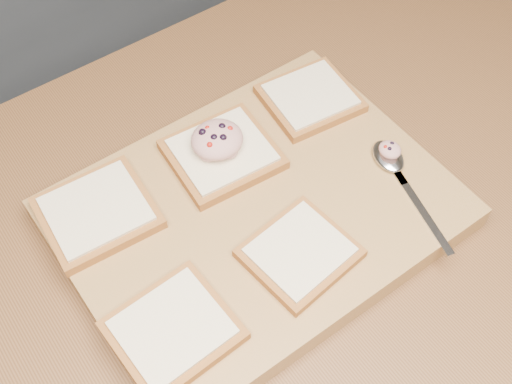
# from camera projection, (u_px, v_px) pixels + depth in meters

# --- Properties ---
(island_counter) EXTENTS (2.00, 0.80, 0.90)m
(island_counter) POSITION_uv_depth(u_px,v_px,m) (259.00, 371.00, 1.14)
(island_counter) COLOR slate
(island_counter) RESTS_ON ground
(cutting_board) EXTENTS (0.45, 0.34, 0.04)m
(cutting_board) POSITION_uv_depth(u_px,v_px,m) (256.00, 214.00, 0.78)
(cutting_board) COLOR #9F7544
(cutting_board) RESTS_ON island_counter
(bread_far_left) EXTENTS (0.13, 0.12, 0.02)m
(bread_far_left) POSITION_uv_depth(u_px,v_px,m) (97.00, 212.00, 0.75)
(bread_far_left) COLOR #A35D2A
(bread_far_left) RESTS_ON cutting_board
(bread_far_center) EXTENTS (0.14, 0.13, 0.02)m
(bread_far_center) POSITION_uv_depth(u_px,v_px,m) (222.00, 154.00, 0.80)
(bread_far_center) COLOR #A35D2A
(bread_far_center) RESTS_ON cutting_board
(bread_far_right) EXTENTS (0.13, 0.12, 0.02)m
(bread_far_right) POSITION_uv_depth(u_px,v_px,m) (310.00, 98.00, 0.86)
(bread_far_right) COLOR #A35D2A
(bread_far_right) RESTS_ON cutting_board
(bread_near_left) EXTENTS (0.12, 0.12, 0.02)m
(bread_near_left) POSITION_uv_depth(u_px,v_px,m) (173.00, 330.00, 0.67)
(bread_near_left) COLOR #A35D2A
(bread_near_left) RESTS_ON cutting_board
(bread_near_center) EXTENTS (0.12, 0.11, 0.02)m
(bread_near_center) POSITION_uv_depth(u_px,v_px,m) (300.00, 253.00, 0.72)
(bread_near_center) COLOR #A35D2A
(bread_near_center) RESTS_ON cutting_board
(tuna_salad_dollop) EXTENTS (0.07, 0.06, 0.03)m
(tuna_salad_dollop) POSITION_uv_depth(u_px,v_px,m) (217.00, 139.00, 0.78)
(tuna_salad_dollop) COLOR tan
(tuna_salad_dollop) RESTS_ON bread_far_center
(spoon) EXTENTS (0.07, 0.18, 0.01)m
(spoon) POSITION_uv_depth(u_px,v_px,m) (393.00, 164.00, 0.79)
(spoon) COLOR silver
(spoon) RESTS_ON cutting_board
(spoon_salad) EXTENTS (0.03, 0.03, 0.02)m
(spoon_salad) POSITION_uv_depth(u_px,v_px,m) (390.00, 149.00, 0.79)
(spoon_salad) COLOR tan
(spoon_salad) RESTS_ON spoon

